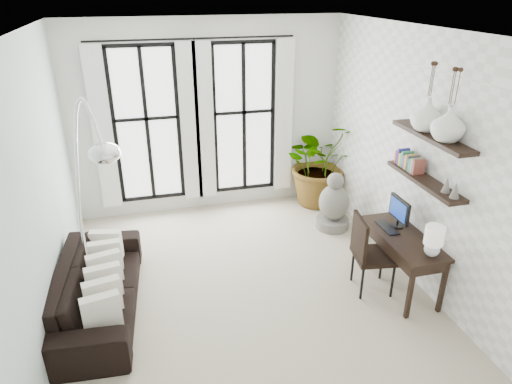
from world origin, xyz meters
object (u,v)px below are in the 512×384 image
object	(u,v)px
sofa	(98,288)
buddha	(334,205)
desk_chair	(368,250)
desk	(405,241)
arc_lamp	(89,165)
plant	(320,162)

from	to	relation	value
sofa	buddha	size ratio (longest dim) A/B	2.37
sofa	desk_chair	xyz separation A→B (m)	(3.30, -0.42, 0.27)
desk	arc_lamp	xyz separation A→B (m)	(-3.64, 0.69, 1.12)
desk	buddha	world-z (taller)	desk
desk	desk_chair	size ratio (longest dim) A/B	1.23
plant	desk_chair	size ratio (longest dim) A/B	1.48
desk_chair	plant	bearing A→B (deg)	89.87
sofa	desk_chair	world-z (taller)	desk_chair
plant	buddha	distance (m)	1.04
buddha	arc_lamp	bearing A→B (deg)	-162.91
sofa	plant	size ratio (longest dim) A/B	1.46
desk	plant	bearing A→B (deg)	90.98
desk_chair	buddha	size ratio (longest dim) A/B	1.09
buddha	plant	bearing A→B (deg)	82.06
desk	desk_chair	world-z (taller)	desk
plant	desk_chair	xyz separation A→B (m)	(-0.40, -2.60, -0.18)
plant	arc_lamp	bearing A→B (deg)	-150.57
sofa	buddha	distance (m)	3.77
buddha	desk_chair	bearing A→B (deg)	-99.13
arc_lamp	buddha	xyz separation A→B (m)	(3.46, 1.06, -1.43)
sofa	plant	bearing A→B (deg)	-55.05
desk	arc_lamp	world-z (taller)	arc_lamp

